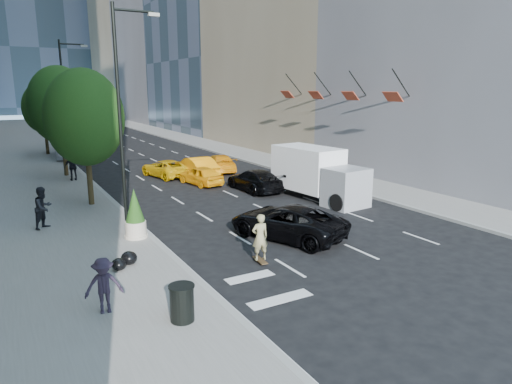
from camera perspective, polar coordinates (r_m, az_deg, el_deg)
ground at (r=21.66m, az=3.85°, el=-4.70°), size 160.00×160.00×0.00m
sidewalk_left at (r=47.69m, az=-26.46°, el=3.75°), size 6.00×120.00×0.15m
sidewalk_right at (r=52.24m, az=-5.18°, el=5.73°), size 4.00×120.00×0.15m
tower_right_far at (r=121.36m, az=-14.27°, el=21.26°), size 20.00×24.00×50.00m
lamp_near at (r=21.81m, az=-16.31°, el=10.48°), size 2.13×0.22×10.00m
lamp_far at (r=39.53m, az=-22.61°, el=10.87°), size 2.13×0.22×10.00m
tree_near at (r=26.58m, az=-20.63°, el=8.70°), size 4.20×4.20×7.46m
tree_mid at (r=36.46m, az=-23.30°, el=9.94°), size 4.50×4.50×7.99m
tree_far at (r=49.41m, az=-25.04°, el=9.48°), size 3.90×3.90×6.92m
traffic_signal at (r=57.46m, az=-24.93°, el=9.41°), size 2.48×0.53×5.20m
facade_flags at (r=35.03m, az=9.67°, el=12.13°), size 1.85×13.30×2.05m
skateboarder at (r=17.35m, az=0.51°, el=-6.05°), size 0.70×0.50×1.81m
black_sedan_lincoln at (r=20.31m, az=3.92°, el=-3.71°), size 4.40×5.92×1.49m
black_sedan_mercedes at (r=29.51m, az=-0.19°, el=1.48°), size 2.05×4.88×1.41m
taxi_a at (r=31.63m, az=-6.91°, el=2.09°), size 2.19×4.08×1.32m
taxi_b at (r=34.14m, az=-7.46°, el=3.10°), size 1.79×4.86×1.59m
taxi_c at (r=34.91m, az=-11.24°, el=2.92°), size 3.03×4.95×1.28m
taxi_d at (r=36.54m, az=-4.60°, el=3.62°), size 2.77×4.97×1.36m
city_bus at (r=48.90m, az=-21.79°, el=6.10°), size 4.64×11.32×3.07m
box_truck at (r=27.49m, az=7.64°, el=2.32°), size 2.94×6.58×3.05m
pedestrian_a at (r=23.27m, az=-25.05°, el=-1.78°), size 1.21×1.19×1.97m
pedestrian_b at (r=34.57m, az=-21.89°, el=2.97°), size 1.18×0.53×1.98m
pedestrian_c at (r=14.09m, az=-18.49°, el=-11.02°), size 1.16×0.77×1.67m
trash_can at (r=13.26m, az=-9.23°, el=-13.63°), size 0.67×0.67×1.01m
planter_shrub at (r=20.46m, az=-14.89°, el=-2.72°), size 0.91×0.91×2.17m
garbage_bags at (r=17.49m, az=-16.06°, el=-8.22°), size 1.02×0.98×0.50m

